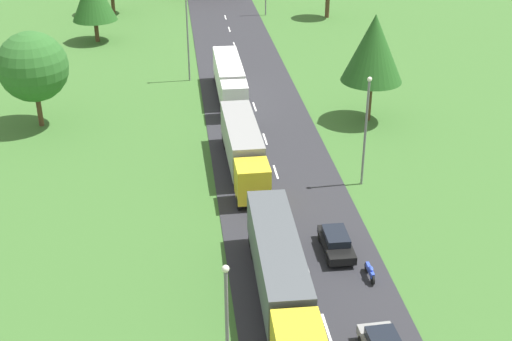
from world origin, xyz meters
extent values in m
cube|color=#2B2B30|center=(0.00, 24.50, 0.03)|extent=(10.00, 140.00, 0.06)
cube|color=white|center=(0.00, 10.10, 0.07)|extent=(0.16, 2.40, 0.01)
cube|color=white|center=(0.00, 16.55, 0.07)|extent=(0.16, 2.40, 0.01)
cube|color=white|center=(0.00, 22.83, 0.07)|extent=(0.16, 2.40, 0.01)
cube|color=white|center=(0.00, 29.23, 0.07)|extent=(0.16, 2.40, 0.01)
cube|color=white|center=(0.00, 35.65, 0.07)|extent=(0.16, 2.40, 0.01)
cube|color=white|center=(0.00, 43.41, 0.07)|extent=(0.16, 2.40, 0.01)
cube|color=white|center=(0.00, 51.25, 0.07)|extent=(0.16, 2.40, 0.01)
cube|color=white|center=(0.00, 57.99, 0.07)|extent=(0.16, 2.40, 0.01)
cube|color=white|center=(0.00, 64.30, 0.07)|extent=(0.16, 2.40, 0.01)
cube|color=white|center=(0.00, 71.54, 0.07)|extent=(0.16, 2.40, 0.01)
cube|color=white|center=(0.00, 77.83, 0.07)|extent=(0.16, 2.40, 0.01)
cube|color=#4C5156|center=(-2.23, 13.87, 2.30)|extent=(2.70, 11.67, 2.88)
cube|color=black|center=(-2.23, 13.87, 0.66)|extent=(1.09, 11.06, 0.24)
cylinder|color=black|center=(-1.12, 17.34, 0.56)|extent=(0.37, 1.01, 1.00)
cylinder|color=black|center=(-3.22, 17.38, 0.56)|extent=(0.37, 1.01, 1.00)
cylinder|color=black|center=(-1.10, 18.74, 0.56)|extent=(0.37, 1.01, 1.00)
cylinder|color=black|center=(-3.20, 18.77, 0.56)|extent=(0.37, 1.01, 1.00)
cube|color=yellow|center=(-2.46, 24.50, 1.89)|extent=(2.48, 2.66, 2.67)
cube|color=black|center=(-2.44, 23.24, 2.37)|extent=(2.10, 0.13, 1.17)
cube|color=gray|center=(-2.55, 31.15, 2.26)|extent=(2.64, 10.02, 2.80)
cube|color=black|center=(-2.55, 31.15, 0.66)|extent=(1.03, 9.49, 0.24)
cylinder|color=black|center=(-1.40, 23.85, 0.56)|extent=(0.36, 1.00, 1.00)
cylinder|color=black|center=(-3.50, 23.83, 0.56)|extent=(0.36, 1.00, 1.00)
cylinder|color=black|center=(-1.54, 34.16, 0.56)|extent=(0.36, 1.00, 1.00)
cylinder|color=black|center=(-3.64, 34.13, 0.56)|extent=(0.36, 1.00, 1.00)
cylinder|color=black|center=(-1.56, 35.36, 0.56)|extent=(0.36, 1.00, 1.00)
cylinder|color=black|center=(-3.66, 35.33, 0.56)|extent=(0.36, 1.00, 1.00)
cube|color=white|center=(-2.21, 40.79, 2.02)|extent=(2.44, 2.62, 2.92)
cube|color=black|center=(-2.21, 39.54, 2.55)|extent=(2.10, 0.10, 1.28)
cube|color=white|center=(-2.20, 47.40, 2.24)|extent=(2.52, 9.91, 2.75)
cube|color=black|center=(-2.20, 47.40, 0.66)|extent=(0.91, 9.41, 0.24)
cylinder|color=black|center=(-1.16, 40.13, 0.56)|extent=(0.35, 1.00, 1.00)
cylinder|color=black|center=(-3.26, 40.14, 0.56)|extent=(0.35, 1.00, 1.00)
cylinder|color=black|center=(-1.14, 50.37, 0.56)|extent=(0.35, 1.00, 1.00)
cylinder|color=black|center=(-3.24, 50.37, 0.56)|extent=(0.35, 1.00, 1.00)
cylinder|color=black|center=(-1.14, 51.56, 0.56)|extent=(0.35, 1.00, 1.00)
cylinder|color=black|center=(-3.24, 51.56, 0.56)|extent=(0.35, 1.00, 1.00)
cylinder|color=black|center=(3.22, 8.44, 0.38)|extent=(0.24, 0.65, 0.64)
cube|color=black|center=(2.22, 17.40, 0.66)|extent=(1.81, 4.18, 0.55)
cube|color=black|center=(2.22, 17.61, 1.18)|extent=(1.51, 2.34, 0.50)
cylinder|color=black|center=(2.98, 15.98, 0.38)|extent=(0.23, 0.64, 0.64)
cylinder|color=black|center=(1.42, 16.00, 0.38)|extent=(0.23, 0.64, 0.64)
cylinder|color=black|center=(3.02, 18.80, 0.38)|extent=(0.23, 0.64, 0.64)
cylinder|color=black|center=(1.46, 18.82, 0.38)|extent=(0.23, 0.64, 0.64)
cylinder|color=black|center=(3.65, 13.74, 0.38)|extent=(0.12, 0.64, 0.64)
cylinder|color=black|center=(3.65, 15.04, 0.38)|extent=(0.14, 0.64, 0.64)
cube|color=blue|center=(3.65, 14.39, 0.60)|extent=(0.20, 1.40, 0.36)
ellipsoid|color=blue|center=(3.65, 14.24, 0.83)|extent=(0.28, 0.52, 0.28)
cylinder|color=slate|center=(-5.85, 6.12, 3.63)|extent=(0.18, 0.18, 7.26)
sphere|color=silver|center=(-5.85, 6.12, 7.38)|extent=(0.36, 0.36, 0.36)
cylinder|color=slate|center=(6.35, 26.53, 4.25)|extent=(0.18, 0.18, 8.49)
sphere|color=silver|center=(6.35, 26.53, 8.61)|extent=(0.36, 0.36, 0.36)
cylinder|color=slate|center=(-6.07, 52.03, 4.38)|extent=(0.18, 0.18, 8.77)
cylinder|color=#513823|center=(10.28, 38.96, 1.95)|extent=(0.44, 0.44, 3.90)
cone|color=#23561E|center=(10.28, 38.96, 7.00)|extent=(5.64, 5.64, 6.20)
cylinder|color=#513823|center=(-16.02, 82.31, 1.48)|extent=(0.53, 0.53, 2.95)
cylinder|color=#513823|center=(-17.22, 68.23, 1.38)|extent=(0.53, 0.53, 2.77)
cylinder|color=#513823|center=(14.46, 76.27, 1.89)|extent=(0.61, 0.61, 3.78)
cylinder|color=#513823|center=(-20.19, 41.37, 1.66)|extent=(0.46, 0.46, 3.33)
sphere|color=#2D6628|center=(-20.19, 41.37, 5.70)|extent=(6.32, 6.32, 6.32)
camera|label=1|loc=(-7.61, -19.30, 25.43)|focal=48.18mm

